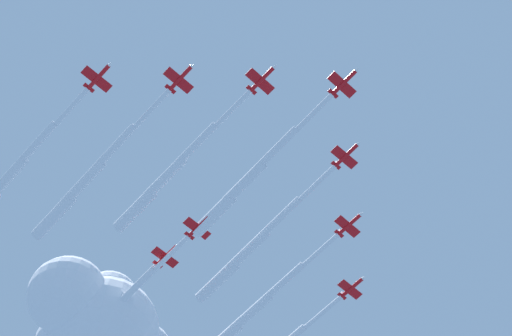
{
  "coord_description": "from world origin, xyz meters",
  "views": [
    {
      "loc": [
        63.75,
        47.42,
        -20.52
      ],
      "look_at": [
        0.0,
        0.0,
        166.36
      ],
      "focal_mm": 52.31,
      "sensor_mm": 36.0,
      "label": 1
    }
  ],
  "objects_px": {
    "jet_port_inner": "(247,251)",
    "jet_starboard_mid": "(83,184)",
    "jet_starboard_inner": "(165,179)",
    "jet_trail_port": "(104,320)",
    "jet_port_mid": "(251,313)",
    "jet_starboard_outer": "(7,180)",
    "jet_lead": "(244,183)"
  },
  "relations": [
    {
      "from": "jet_port_inner",
      "to": "jet_starboard_outer",
      "type": "distance_m",
      "value": 69.97
    },
    {
      "from": "jet_trail_port",
      "to": "jet_starboard_inner",
      "type": "bearing_deg",
      "value": 60.62
    },
    {
      "from": "jet_starboard_outer",
      "to": "jet_starboard_inner",
      "type": "bearing_deg",
      "value": 126.62
    },
    {
      "from": "jet_starboard_mid",
      "to": "jet_lead",
      "type": "bearing_deg",
      "value": 125.72
    },
    {
      "from": "jet_lead",
      "to": "jet_starboard_inner",
      "type": "relative_size",
      "value": 0.99
    },
    {
      "from": "jet_port_inner",
      "to": "jet_starboard_inner",
      "type": "height_order",
      "value": "jet_port_inner"
    },
    {
      "from": "jet_starboard_inner",
      "to": "jet_starboard_outer",
      "type": "relative_size",
      "value": 0.97
    },
    {
      "from": "jet_trail_port",
      "to": "jet_starboard_mid",
      "type": "bearing_deg",
      "value": 33.23
    },
    {
      "from": "jet_starboard_mid",
      "to": "jet_trail_port",
      "type": "bearing_deg",
      "value": -146.77
    },
    {
      "from": "jet_port_inner",
      "to": "jet_starboard_mid",
      "type": "height_order",
      "value": "jet_port_inner"
    },
    {
      "from": "jet_port_inner",
      "to": "jet_starboard_mid",
      "type": "bearing_deg",
      "value": -27.65
    },
    {
      "from": "jet_starboard_inner",
      "to": "jet_starboard_mid",
      "type": "height_order",
      "value": "jet_starboard_inner"
    },
    {
      "from": "jet_port_inner",
      "to": "jet_starboard_outer",
      "type": "relative_size",
      "value": 1.0
    },
    {
      "from": "jet_starboard_outer",
      "to": "jet_trail_port",
      "type": "bearing_deg",
      "value": -170.93
    },
    {
      "from": "jet_starboard_inner",
      "to": "jet_starboard_mid",
      "type": "distance_m",
      "value": 22.6
    },
    {
      "from": "jet_starboard_inner",
      "to": "jet_trail_port",
      "type": "xyz_separation_m",
      "value": [
        -24.1,
        -42.8,
        -2.41
      ]
    },
    {
      "from": "jet_starboard_inner",
      "to": "jet_port_mid",
      "type": "bearing_deg",
      "value": -171.49
    },
    {
      "from": "jet_port_inner",
      "to": "jet_port_mid",
      "type": "height_order",
      "value": "jet_port_inner"
    },
    {
      "from": "jet_starboard_mid",
      "to": "jet_port_inner",
      "type": "bearing_deg",
      "value": 152.35
    },
    {
      "from": "jet_starboard_mid",
      "to": "jet_starboard_outer",
      "type": "xyz_separation_m",
      "value": [
        13.49,
        -15.93,
        -0.25
      ]
    },
    {
      "from": "jet_lead",
      "to": "jet_port_mid",
      "type": "bearing_deg",
      "value": -145.5
    },
    {
      "from": "jet_port_mid",
      "to": "jet_port_inner",
      "type": "bearing_deg",
      "value": 34.07
    },
    {
      "from": "jet_port_mid",
      "to": "jet_starboard_outer",
      "type": "bearing_deg",
      "value": -19.99
    },
    {
      "from": "jet_lead",
      "to": "jet_starboard_inner",
      "type": "xyz_separation_m",
      "value": [
        13.61,
        -17.27,
        1.74
      ]
    },
    {
      "from": "jet_starboard_inner",
      "to": "jet_starboard_outer",
      "type": "height_order",
      "value": "jet_starboard_inner"
    },
    {
      "from": "jet_starboard_inner",
      "to": "jet_port_inner",
      "type": "bearing_deg",
      "value": 172.19
    },
    {
      "from": "jet_port_mid",
      "to": "jet_starboard_mid",
      "type": "distance_m",
      "value": 62.95
    },
    {
      "from": "jet_port_inner",
      "to": "jet_starboard_mid",
      "type": "relative_size",
      "value": 0.98
    },
    {
      "from": "jet_starboard_mid",
      "to": "jet_trail_port",
      "type": "relative_size",
      "value": 0.97
    },
    {
      "from": "jet_port_inner",
      "to": "jet_starboard_inner",
      "type": "relative_size",
      "value": 1.03
    },
    {
      "from": "jet_starboard_inner",
      "to": "jet_port_mid",
      "type": "relative_size",
      "value": 0.96
    },
    {
      "from": "jet_starboard_inner",
      "to": "jet_trail_port",
      "type": "distance_m",
      "value": 49.18
    }
  ]
}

